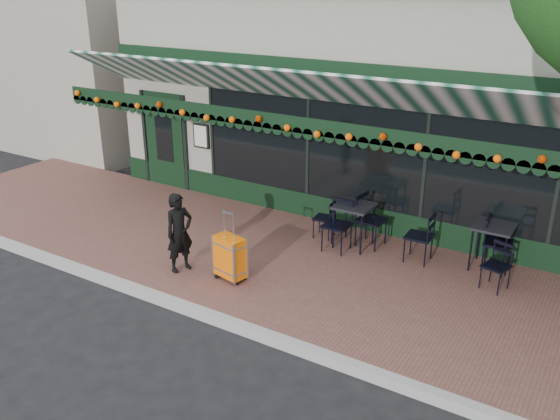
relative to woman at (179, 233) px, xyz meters
The scene contains 15 objects.
ground 1.99m from the woman, 24.97° to the right, with size 80.00×80.00×0.00m, color black.
sidewalk 2.19m from the woman, 37.06° to the left, with size 18.00×4.00×0.15m, color brown.
curb 1.99m from the woman, 27.22° to the right, with size 18.00×0.16×0.15m, color #9E9E99.
restaurant_building 7.40m from the woman, 76.96° to the left, with size 12.00×9.60×4.50m.
neighbor_building_left 13.56m from the woman, 147.50° to the left, with size 12.00×8.00×4.80m, color gray.
woman is the anchor object (origin of this frame).
suitcase 0.97m from the woman, ahead, with size 0.56×0.39×1.18m.
cafe_table_a 5.24m from the woman, 32.22° to the left, with size 0.64×0.64×0.79m.
cafe_table_b 3.17m from the woman, 49.26° to the left, with size 0.66×0.66×0.81m.
chair_a_left 4.10m from the woman, 36.42° to the left, with size 0.45×0.45×0.91m, color black, non-canonical shape.
chair_a_right 5.34m from the woman, 32.08° to the left, with size 0.47×0.47×0.94m, color black, non-canonical shape.
chair_a_front 5.14m from the woman, 24.34° to the left, with size 0.39×0.39×0.77m, color black, non-canonical shape.
chair_b_left 2.87m from the woman, 60.24° to the left, with size 0.38×0.38×0.75m, color black, non-canonical shape.
chair_b_right 3.49m from the woman, 48.11° to the left, with size 0.49×0.49×0.99m, color black, non-canonical shape.
chair_b_front 2.81m from the woman, 47.70° to the left, with size 0.47×0.47×0.95m, color black, non-canonical shape.
Camera 1 is at (4.52, -6.01, 4.81)m, focal length 38.00 mm.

